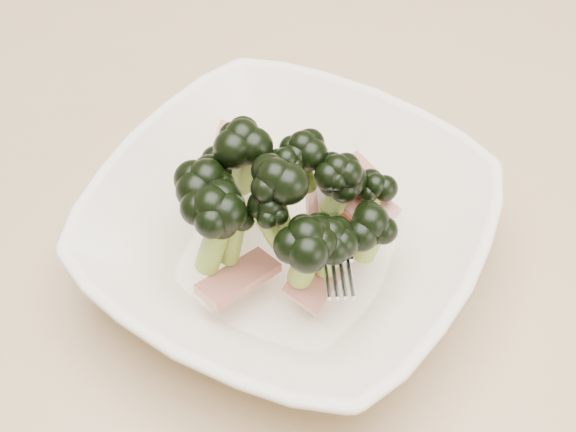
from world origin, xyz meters
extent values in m
cube|color=tan|center=(0.00, 0.00, 0.73)|extent=(1.20, 0.80, 0.04)
cylinder|color=tan|center=(-0.55, 0.35, 0.35)|extent=(0.06, 0.06, 0.71)
imported|color=white|center=(0.00, -0.04, 0.78)|extent=(0.30, 0.30, 0.06)
cylinder|color=olive|center=(0.04, -0.06, 0.81)|extent=(0.02, 0.02, 0.04)
ellipsoid|color=black|center=(0.04, -0.06, 0.83)|extent=(0.04, 0.04, 0.03)
cylinder|color=olive|center=(0.06, -0.04, 0.80)|extent=(0.02, 0.02, 0.04)
ellipsoid|color=black|center=(0.06, -0.04, 0.82)|extent=(0.04, 0.04, 0.03)
cylinder|color=olive|center=(0.00, -0.02, 0.83)|extent=(0.02, 0.01, 0.04)
ellipsoid|color=black|center=(0.00, -0.02, 0.85)|extent=(0.03, 0.03, 0.03)
cylinder|color=olive|center=(0.03, -0.02, 0.81)|extent=(0.02, 0.01, 0.03)
ellipsoid|color=black|center=(0.03, -0.02, 0.83)|extent=(0.03, 0.03, 0.02)
cylinder|color=olive|center=(-0.03, -0.03, 0.82)|extent=(0.03, 0.02, 0.05)
ellipsoid|color=black|center=(-0.03, -0.03, 0.85)|extent=(0.04, 0.04, 0.03)
cylinder|color=olive|center=(0.00, -0.03, 0.83)|extent=(0.02, 0.02, 0.03)
ellipsoid|color=black|center=(0.00, -0.03, 0.85)|extent=(0.03, 0.03, 0.02)
cylinder|color=olive|center=(0.03, -0.07, 0.81)|extent=(0.02, 0.02, 0.05)
ellipsoid|color=black|center=(0.03, -0.07, 0.84)|extent=(0.04, 0.04, 0.03)
cylinder|color=olive|center=(0.03, -0.01, 0.81)|extent=(0.02, 0.01, 0.03)
ellipsoid|color=black|center=(0.03, -0.01, 0.83)|extent=(0.03, 0.03, 0.03)
cylinder|color=olive|center=(-0.05, -0.02, 0.79)|extent=(0.02, 0.02, 0.03)
ellipsoid|color=black|center=(-0.05, -0.02, 0.81)|extent=(0.03, 0.03, 0.03)
cylinder|color=olive|center=(0.03, -0.02, 0.82)|extent=(0.02, 0.01, 0.04)
ellipsoid|color=black|center=(0.03, -0.02, 0.84)|extent=(0.03, 0.03, 0.02)
cylinder|color=olive|center=(-0.04, 0.01, 0.79)|extent=(0.01, 0.02, 0.03)
ellipsoid|color=black|center=(-0.04, 0.01, 0.81)|extent=(0.03, 0.03, 0.02)
cylinder|color=olive|center=(0.05, -0.01, 0.80)|extent=(0.01, 0.02, 0.04)
ellipsoid|color=black|center=(0.05, -0.01, 0.82)|extent=(0.03, 0.03, 0.02)
cylinder|color=olive|center=(-0.04, -0.06, 0.81)|extent=(0.02, 0.03, 0.05)
ellipsoid|color=black|center=(-0.04, -0.06, 0.84)|extent=(0.04, 0.04, 0.03)
cylinder|color=olive|center=(-0.02, -0.07, 0.81)|extent=(0.02, 0.02, 0.04)
ellipsoid|color=black|center=(-0.02, -0.07, 0.83)|extent=(0.03, 0.03, 0.03)
cylinder|color=olive|center=(-0.03, -0.08, 0.81)|extent=(0.03, 0.03, 0.06)
ellipsoid|color=black|center=(-0.03, -0.08, 0.85)|extent=(0.04, 0.04, 0.03)
cylinder|color=olive|center=(0.00, -0.06, 0.83)|extent=(0.03, 0.02, 0.05)
ellipsoid|color=black|center=(0.00, -0.06, 0.86)|extent=(0.04, 0.04, 0.03)
cylinder|color=olive|center=(0.00, -0.07, 0.82)|extent=(0.02, 0.02, 0.04)
ellipsoid|color=black|center=(0.00, -0.07, 0.84)|extent=(0.03, 0.03, 0.02)
cube|color=maroon|center=(-0.05, 0.00, 0.80)|extent=(0.04, 0.05, 0.02)
cube|color=maroon|center=(-0.03, -0.01, 0.80)|extent=(0.03, 0.04, 0.02)
cube|color=maroon|center=(0.03, -0.01, 0.78)|extent=(0.06, 0.05, 0.02)
cube|color=maroon|center=(-0.01, -0.08, 0.78)|extent=(0.05, 0.06, 0.02)
cube|color=maroon|center=(0.03, 0.01, 0.80)|extent=(0.04, 0.05, 0.02)
cube|color=maroon|center=(0.05, -0.01, 0.80)|extent=(0.05, 0.04, 0.02)
cube|color=maroon|center=(0.03, -0.07, 0.78)|extent=(0.04, 0.04, 0.02)
camera|label=1|loc=(0.13, -0.35, 1.22)|focal=50.00mm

